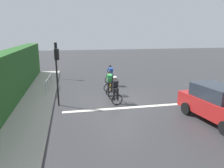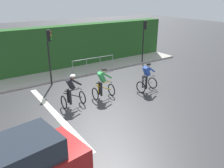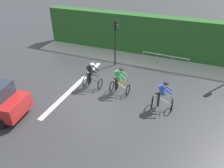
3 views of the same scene
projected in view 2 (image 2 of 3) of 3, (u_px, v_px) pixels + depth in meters
The scene contains 11 objects.
ground_plane at pixel (81, 107), 11.55m from camera, with size 80.00×80.00×0.00m, color #333335.
sidewalk_kerb at pixel (71, 71), 16.76m from camera, with size 2.80×18.32×0.12m, color #ADA89E.
stone_wall_low at pixel (66, 64), 17.35m from camera, with size 0.44×18.32×0.65m, color gray.
hedge_wall at pixel (63, 47), 17.13m from camera, with size 1.10×18.32×3.12m, color #265623.
road_marking_stop_line at pixel (56, 114), 10.86m from camera, with size 7.00×0.30×0.01m, color silver.
cyclist_lead at pixel (147, 78), 13.20m from camera, with size 0.80×1.15×1.66m.
cyclist_second at pixel (103, 84), 12.28m from camera, with size 0.70×1.09×1.66m.
cyclist_mid at pixel (72, 92), 11.34m from camera, with size 0.69×1.09×1.66m.
traffic_light_near_crossing at pixel (49, 49), 13.55m from camera, with size 0.27×0.29×3.34m.
traffic_light_far_junction at pixel (144, 36), 17.97m from camera, with size 0.25×0.31×3.34m.
pedestrian_railing_kerbside at pixel (93, 61), 16.52m from camera, with size 0.19×3.27×1.03m.
Camera 2 is at (9.42, -4.53, 5.27)m, focal length 37.21 mm.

